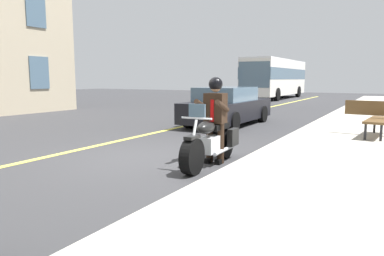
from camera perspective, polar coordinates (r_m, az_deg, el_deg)
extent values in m
plane|color=#333335|center=(7.84, -6.99, -4.79)|extent=(80.00, 80.00, 0.00)
cube|color=#B2ADA0|center=(6.34, 28.13, -8.02)|extent=(60.00, 5.00, 0.15)
cube|color=#E5DB4C|center=(9.15, -17.11, -3.22)|extent=(60.00, 0.16, 0.01)
cylinder|color=black|center=(6.40, 0.02, -4.57)|extent=(0.67, 0.24, 0.66)
cylinder|color=black|center=(7.79, 5.12, -2.36)|extent=(0.67, 0.24, 0.66)
cube|color=silver|center=(7.09, 2.91, -2.61)|extent=(0.57, 0.31, 0.32)
ellipsoid|color=black|center=(6.85, 2.26, 0.07)|extent=(0.57, 0.31, 0.24)
cube|color=black|center=(7.36, 4.02, 0.28)|extent=(0.71, 0.32, 0.12)
cube|color=black|center=(7.64, 6.53, -1.44)|extent=(0.41, 0.14, 0.36)
cube|color=black|center=(7.80, 3.50, -1.21)|extent=(0.41, 0.14, 0.36)
cylinder|color=silver|center=(6.36, 0.10, -2.17)|extent=(0.35, 0.07, 0.76)
cylinder|color=silver|center=(6.45, 0.73, 1.56)|extent=(0.07, 0.60, 0.04)
cube|color=black|center=(6.33, 0.02, -1.48)|extent=(0.37, 0.18, 0.06)
cylinder|color=silver|center=(7.33, 4.99, -3.56)|extent=(0.90, 0.13, 0.08)
cube|color=slate|center=(6.46, 0.81, 2.63)|extent=(0.06, 0.32, 0.28)
cylinder|color=black|center=(7.27, 4.57, -2.37)|extent=(0.14, 0.14, 0.84)
cube|color=black|center=(7.29, 4.36, -5.30)|extent=(0.27, 0.12, 0.10)
cylinder|color=black|center=(7.37, 2.84, -2.22)|extent=(0.14, 0.14, 0.84)
cube|color=black|center=(7.39, 2.63, -5.12)|extent=(0.27, 0.12, 0.10)
cube|color=black|center=(7.23, 3.75, 3.18)|extent=(0.34, 0.42, 0.60)
cube|color=red|center=(7.08, 3.24, 2.76)|extent=(0.03, 0.07, 0.44)
cylinder|color=black|center=(6.97, 4.84, 3.49)|extent=(0.56, 0.13, 0.28)
cylinder|color=black|center=(7.15, 1.56, 3.62)|extent=(0.56, 0.13, 0.28)
sphere|color=tan|center=(7.21, 3.78, 6.59)|extent=(0.22, 0.22, 0.22)
sphere|color=black|center=(7.21, 3.78, 6.98)|extent=(0.28, 0.28, 0.28)
cube|color=white|center=(32.13, 13.17, 7.77)|extent=(11.00, 2.50, 2.85)
cube|color=slate|center=(32.13, 13.19, 8.35)|extent=(11.04, 2.52, 0.90)
cube|color=slate|center=(26.90, 9.81, 8.36)|extent=(0.06, 2.40, 1.90)
cube|color=white|center=(32.16, 13.26, 10.40)|extent=(11.00, 2.50, 0.10)
cylinder|color=black|center=(28.36, 13.34, 5.20)|extent=(1.00, 0.30, 1.00)
cylinder|color=black|center=(29.13, 8.79, 5.39)|extent=(1.00, 0.30, 1.00)
cylinder|color=black|center=(34.93, 16.51, 5.55)|extent=(1.00, 0.30, 1.00)
cylinder|color=black|center=(35.56, 12.73, 5.72)|extent=(1.00, 0.30, 1.00)
cube|color=black|center=(13.39, 5.74, 2.86)|extent=(4.60, 1.80, 0.70)
cube|color=slate|center=(13.17, 5.42, 5.18)|extent=(2.40, 1.60, 0.60)
cylinder|color=black|center=(15.08, 5.01, 2.54)|extent=(0.64, 0.22, 0.64)
cylinder|color=black|center=(14.45, 11.15, 2.20)|extent=(0.64, 0.22, 0.64)
cylinder|color=black|center=(12.51, -0.54, 1.49)|extent=(0.64, 0.22, 0.64)
cylinder|color=black|center=(11.75, 6.64, 1.02)|extent=(0.64, 0.22, 0.64)
cube|color=brown|center=(10.88, 27.49, 1.13)|extent=(1.84, 0.66, 0.06)
cube|color=brown|center=(11.07, 27.74, 2.77)|extent=(0.22, 1.80, 0.40)
cube|color=black|center=(10.15, 27.85, -0.69)|extent=(0.06, 0.06, 0.42)
cube|color=black|center=(10.20, 25.85, -0.53)|extent=(0.06, 0.06, 0.42)
cube|color=black|center=(11.67, 27.02, 0.36)|extent=(0.06, 0.06, 0.42)
cube|color=slate|center=(19.60, -23.11, 8.09)|extent=(1.10, 0.06, 1.60)
cube|color=slate|center=(19.87, -23.59, 16.76)|extent=(1.10, 0.06, 1.60)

